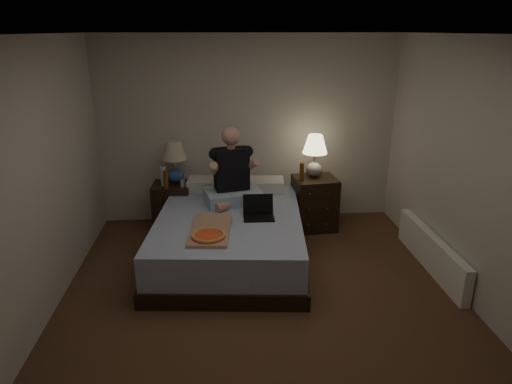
{
  "coord_description": "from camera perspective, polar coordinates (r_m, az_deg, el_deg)",
  "views": [
    {
      "loc": [
        -0.38,
        -3.8,
        2.53
      ],
      "look_at": [
        0.0,
        0.9,
        0.85
      ],
      "focal_mm": 32.0,
      "sensor_mm": 36.0,
      "label": 1
    }
  ],
  "objects": [
    {
      "name": "floor",
      "position": [
        4.58,
        0.92,
        -13.91
      ],
      "size": [
        4.0,
        4.5,
        0.0
      ],
      "primitive_type": "cube",
      "color": "brown",
      "rests_on": "ground"
    },
    {
      "name": "ceiling",
      "position": [
        3.82,
        1.14,
        19.13
      ],
      "size": [
        4.0,
        4.5,
        0.0
      ],
      "primitive_type": "cube",
      "rotation": [
        3.14,
        0.0,
        0.0
      ],
      "color": "white",
      "rests_on": "ground"
    },
    {
      "name": "wall_back",
      "position": [
        6.2,
        -1.0,
        7.68
      ],
      "size": [
        4.0,
        0.0,
        2.5
      ],
      "primitive_type": "cube",
      "rotation": [
        1.57,
        0.0,
        0.0
      ],
      "color": "beige",
      "rests_on": "ground"
    },
    {
      "name": "wall_front",
      "position": [
        2.05,
        7.45,
        -19.33
      ],
      "size": [
        4.0,
        0.0,
        2.5
      ],
      "primitive_type": "cube",
      "rotation": [
        -1.57,
        0.0,
        0.0
      ],
      "color": "beige",
      "rests_on": "ground"
    },
    {
      "name": "wall_left",
      "position": [
        4.33,
        -26.35,
        0.29
      ],
      "size": [
        0.0,
        4.5,
        2.5
      ],
      "primitive_type": "cube",
      "rotation": [
        1.57,
        0.0,
        1.57
      ],
      "color": "beige",
      "rests_on": "ground"
    },
    {
      "name": "wall_right",
      "position": [
        4.66,
        26.3,
        1.58
      ],
      "size": [
        0.0,
        4.5,
        2.5
      ],
      "primitive_type": "cube",
      "rotation": [
        1.57,
        0.0,
        -1.57
      ],
      "color": "beige",
      "rests_on": "ground"
    },
    {
      "name": "bed",
      "position": [
        5.33,
        -3.31,
        -5.55
      ],
      "size": [
        1.81,
        2.3,
        0.54
      ],
      "primitive_type": "cube",
      "rotation": [
        0.0,
        0.0,
        -0.09
      ],
      "color": "#546CA9",
      "rests_on": "floor"
    },
    {
      "name": "nightstand_left",
      "position": [
        6.17,
        -10.39,
        -1.78
      ],
      "size": [
        0.5,
        0.46,
        0.63
      ],
      "primitive_type": "cube",
      "rotation": [
        0.0,
        0.0,
        -0.04
      ],
      "color": "black",
      "rests_on": "floor"
    },
    {
      "name": "nightstand_right",
      "position": [
        6.13,
        7.29,
        -1.39
      ],
      "size": [
        0.58,
        0.54,
        0.7
      ],
      "primitive_type": "cube",
      "rotation": [
        0.0,
        0.0,
        0.09
      ],
      "color": "black",
      "rests_on": "floor"
    },
    {
      "name": "lamp_left",
      "position": [
        6.03,
        -10.15,
        3.69
      ],
      "size": [
        0.33,
        0.33,
        0.56
      ],
      "primitive_type": null,
      "rotation": [
        0.0,
        0.0,
        0.02
      ],
      "color": "#294E96",
      "rests_on": "nightstand_left"
    },
    {
      "name": "lamp_right",
      "position": [
        5.99,
        7.34,
        4.48
      ],
      "size": [
        0.39,
        0.39,
        0.56
      ],
      "primitive_type": null,
      "rotation": [
        0.0,
        0.0,
        0.24
      ],
      "color": "gray",
      "rests_on": "nightstand_right"
    },
    {
      "name": "water_bottle",
      "position": [
        5.98,
        -11.51,
        1.93
      ],
      "size": [
        0.07,
        0.07,
        0.25
      ],
      "primitive_type": "cylinder",
      "color": "silver",
      "rests_on": "nightstand_left"
    },
    {
      "name": "soda_can",
      "position": [
        5.89,
        -9.2,
        1.04
      ],
      "size": [
        0.07,
        0.07,
        0.1
      ],
      "primitive_type": "cylinder",
      "color": "beige",
      "rests_on": "nightstand_left"
    },
    {
      "name": "beer_bottle_left",
      "position": [
        5.89,
        -11.2,
        1.55
      ],
      "size": [
        0.06,
        0.06,
        0.23
      ],
      "primitive_type": "cylinder",
      "color": "#5D340D",
      "rests_on": "nightstand_left"
    },
    {
      "name": "beer_bottle_right",
      "position": [
        5.88,
        5.74,
        2.57
      ],
      "size": [
        0.06,
        0.06,
        0.23
      ],
      "primitive_type": "cylinder",
      "color": "#5E350D",
      "rests_on": "nightstand_right"
    },
    {
      "name": "person",
      "position": [
        5.42,
        -2.97,
        3.23
      ],
      "size": [
        0.76,
        0.65,
        0.93
      ],
      "primitive_type": null,
      "rotation": [
        0.0,
        0.0,
        0.21
      ],
      "color": "black",
      "rests_on": "bed"
    },
    {
      "name": "laptop",
      "position": [
        5.07,
        0.35,
        -2.05
      ],
      "size": [
        0.34,
        0.28,
        0.24
      ],
      "primitive_type": null,
      "rotation": [
        0.0,
        0.0,
        -0.01
      ],
      "color": "black",
      "rests_on": "bed"
    },
    {
      "name": "pizza_box",
      "position": [
        4.61,
        -5.97,
        -5.55
      ],
      "size": [
        0.47,
        0.79,
        0.08
      ],
      "primitive_type": null,
      "rotation": [
        0.0,
        0.0,
        -0.09
      ],
      "color": "tan",
      "rests_on": "bed"
    },
    {
      "name": "radiator",
      "position": [
        5.47,
        21.05,
        -7.04
      ],
      "size": [
        0.1,
        1.6,
        0.4
      ],
      "primitive_type": "cube",
      "color": "white",
      "rests_on": "floor"
    }
  ]
}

